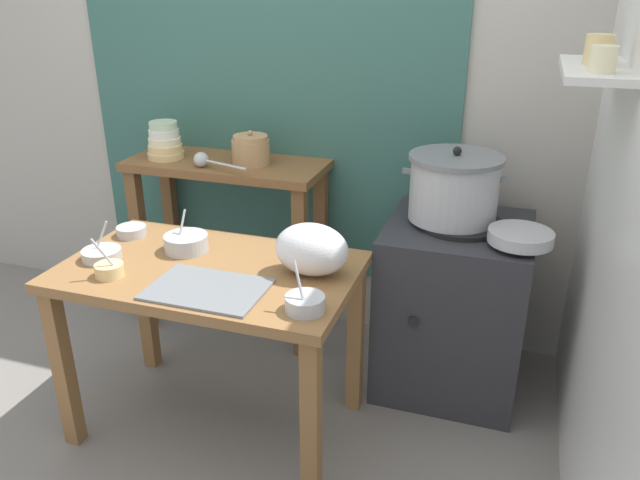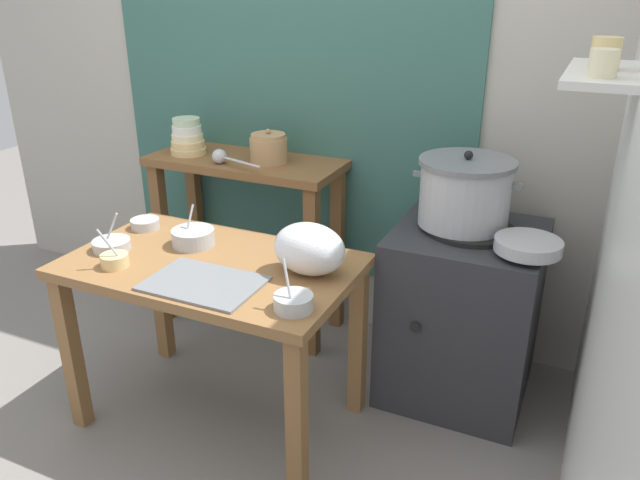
# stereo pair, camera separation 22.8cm
# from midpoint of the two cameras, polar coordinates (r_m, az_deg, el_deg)

# --- Properties ---
(ground_plane) EXTENTS (9.00, 9.00, 0.00)m
(ground_plane) POSITION_cam_midpoint_polar(r_m,az_deg,el_deg) (2.69, -12.75, -17.24)
(ground_plane) COLOR gray
(wall_back) EXTENTS (4.40, 0.12, 2.60)m
(wall_back) POSITION_cam_midpoint_polar(r_m,az_deg,el_deg) (3.03, -2.79, 15.29)
(wall_back) COLOR #B2ADA3
(wall_back) RESTS_ON ground
(prep_table) EXTENTS (1.10, 0.66, 0.72)m
(prep_table) POSITION_cam_midpoint_polar(r_m,az_deg,el_deg) (2.41, -12.75, -4.86)
(prep_table) COLOR olive
(prep_table) RESTS_ON ground
(back_shelf_table) EXTENTS (0.96, 0.40, 0.90)m
(back_shelf_table) POSITION_cam_midpoint_polar(r_m,az_deg,el_deg) (3.10, -10.53, 3.18)
(back_shelf_table) COLOR brown
(back_shelf_table) RESTS_ON ground
(stove_block) EXTENTS (0.60, 0.61, 0.78)m
(stove_block) POSITION_cam_midpoint_polar(r_m,az_deg,el_deg) (2.77, 9.80, -5.99)
(stove_block) COLOR #2D2D33
(stove_block) RESTS_ON ground
(steamer_pot) EXTENTS (0.43, 0.38, 0.31)m
(steamer_pot) POSITION_cam_midpoint_polar(r_m,az_deg,el_deg) (2.58, 9.80, 4.77)
(steamer_pot) COLOR #B7BABF
(steamer_pot) RESTS_ON stove_block
(clay_pot) EXTENTS (0.18, 0.18, 0.16)m
(clay_pot) POSITION_cam_midpoint_polar(r_m,az_deg,el_deg) (2.95, -8.63, 8.17)
(clay_pot) COLOR tan
(clay_pot) RESTS_ON back_shelf_table
(bowl_stack_enamel) EXTENTS (0.18, 0.18, 0.18)m
(bowl_stack_enamel) POSITION_cam_midpoint_polar(r_m,az_deg,el_deg) (3.14, -16.17, 8.65)
(bowl_stack_enamel) COLOR #E5C684
(bowl_stack_enamel) RESTS_ON back_shelf_table
(ladle) EXTENTS (0.30, 0.12, 0.07)m
(ladle) POSITION_cam_midpoint_polar(r_m,az_deg,el_deg) (2.94, -12.92, 7.16)
(ladle) COLOR #B7BABF
(ladle) RESTS_ON back_shelf_table
(serving_tray) EXTENTS (0.40, 0.28, 0.01)m
(serving_tray) POSITION_cam_midpoint_polar(r_m,az_deg,el_deg) (2.19, -13.33, -4.50)
(serving_tray) COLOR slate
(serving_tray) RESTS_ON prep_table
(plastic_bag) EXTENTS (0.27, 0.19, 0.19)m
(plastic_bag) POSITION_cam_midpoint_polar(r_m,az_deg,el_deg) (2.21, -3.74, -0.94)
(plastic_bag) COLOR white
(plastic_bag) RESTS_ON prep_table
(wide_pan) EXTENTS (0.25, 0.25, 0.05)m
(wide_pan) POSITION_cam_midpoint_polar(r_m,az_deg,el_deg) (2.44, 15.48, 0.25)
(wide_pan) COLOR #B7BABF
(wide_pan) RESTS_ON stove_block
(prep_bowl_0) EXTENTS (0.12, 0.12, 0.04)m
(prep_bowl_0) POSITION_cam_midpoint_polar(r_m,az_deg,el_deg) (2.72, -19.31, 0.78)
(prep_bowl_0) COLOR #B7BABF
(prep_bowl_0) RESTS_ON prep_table
(prep_bowl_1) EXTENTS (0.17, 0.17, 0.16)m
(prep_bowl_1) POSITION_cam_midpoint_polar(r_m,az_deg,el_deg) (2.50, -14.81, -0.26)
(prep_bowl_1) COLOR #B7BABF
(prep_bowl_1) RESTS_ON prep_table
(prep_bowl_2) EXTENTS (0.10, 0.10, 0.16)m
(prep_bowl_2) POSITION_cam_midpoint_polar(r_m,az_deg,el_deg) (2.38, -21.49, -2.60)
(prep_bowl_2) COLOR #E5C684
(prep_bowl_2) RESTS_ON prep_table
(prep_bowl_3) EXTENTS (0.13, 0.13, 0.17)m
(prep_bowl_3) POSITION_cam_midpoint_polar(r_m,az_deg,el_deg) (2.00, -4.68, -5.86)
(prep_bowl_3) COLOR #B7BABF
(prep_bowl_3) RESTS_ON prep_table
(prep_bowl_4) EXTENTS (0.15, 0.15, 0.15)m
(prep_bowl_4) POSITION_cam_midpoint_polar(r_m,az_deg,el_deg) (2.53, -21.95, -1.24)
(prep_bowl_4) COLOR #B7BABF
(prep_bowl_4) RESTS_ON prep_table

